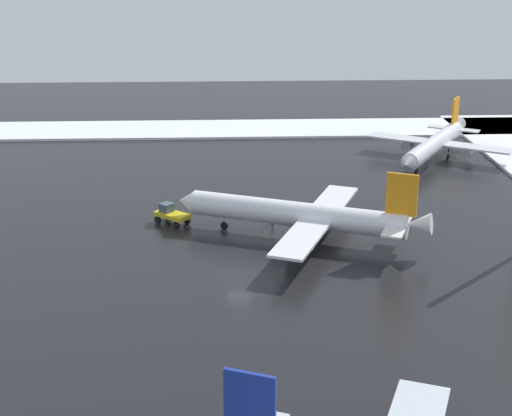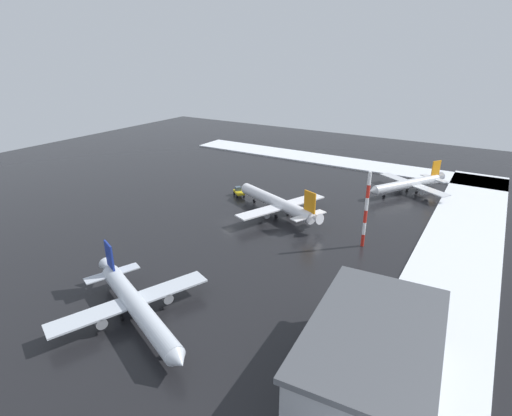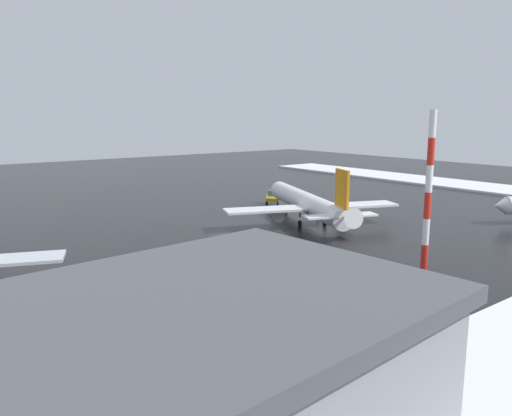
% 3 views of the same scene
% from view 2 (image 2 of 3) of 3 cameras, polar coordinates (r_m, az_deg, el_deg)
% --- Properties ---
extents(ground_plane, '(240.00, 240.00, 0.00)m').
position_cam_2_polar(ground_plane, '(98.10, -3.94, -1.96)').
color(ground_plane, black).
extents(snow_bank_far, '(152.00, 16.00, 0.45)m').
position_cam_2_polar(snow_bank_far, '(82.71, 26.04, -8.94)').
color(snow_bank_far, white).
rests_on(snow_bank_far, ground_plane).
extents(snow_bank_right, '(14.00, 116.00, 0.45)m').
position_cam_2_polar(snow_bank_right, '(154.44, 10.66, 6.70)').
color(snow_bank_right, white).
rests_on(snow_bank_right, ground_plane).
extents(airplane_parked_starboard, '(25.54, 30.16, 9.37)m').
position_cam_2_polar(airplane_parked_starboard, '(101.37, 3.08, 0.75)').
color(airplane_parked_starboard, white).
rests_on(airplane_parked_starboard, ground_plane).
extents(airplane_far_rear, '(24.65, 29.12, 9.03)m').
position_cam_2_polar(airplane_far_rear, '(65.28, -16.75, -13.19)').
color(airplane_far_rear, silver).
rests_on(airplane_far_rear, ground_plane).
extents(airplane_distant_tail, '(25.62, 21.96, 8.52)m').
position_cam_2_polar(airplane_distant_tail, '(124.55, 20.96, 3.21)').
color(airplane_distant_tail, silver).
rests_on(airplane_distant_tail, ground_plane).
extents(pushback_tug, '(4.64, 4.94, 2.50)m').
position_cam_2_polar(pushback_tug, '(114.88, -2.49, 2.37)').
color(pushback_tug, gold).
rests_on(pushback_tug, ground_plane).
extents(ground_crew_beside_wing, '(0.36, 0.36, 1.71)m').
position_cam_2_polar(ground_crew_beside_wing, '(106.70, 4.49, 0.59)').
color(ground_crew_beside_wing, black).
rests_on(ground_crew_beside_wing, ground_plane).
extents(ground_crew_mid_apron, '(0.36, 0.36, 1.71)m').
position_cam_2_polar(ground_crew_mid_apron, '(107.95, 2.92, 0.89)').
color(ground_crew_mid_apron, black).
rests_on(ground_crew_mid_apron, ground_plane).
extents(antenna_mast, '(0.70, 0.70, 16.58)m').
position_cam_2_polar(antenna_mast, '(85.84, 15.44, -0.30)').
color(antenna_mast, red).
rests_on(antenna_mast, ground_plane).
extents(cargo_hangar, '(26.11, 16.93, 8.80)m').
position_cam_2_polar(cargo_hangar, '(53.81, 16.17, -19.78)').
color(cargo_hangar, gray).
rests_on(cargo_hangar, ground_plane).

